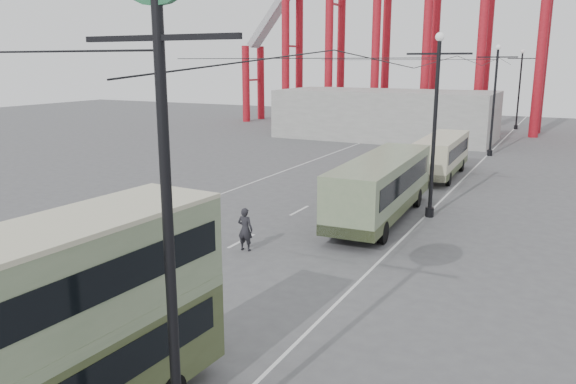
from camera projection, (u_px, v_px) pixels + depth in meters
The scene contains 11 objects.
ground at pixel (89, 341), 16.26m from camera, with size 160.00×160.00×0.00m, color #4F5052.
road_markings at pixel (328, 197), 33.73m from camera, with size 12.52×120.00×0.01m.
lamp_post_near at pixel (160, 65), 9.40m from camera, with size 3.20×0.44×10.80m.
lamp_post_mid at pixel (435, 127), 28.33m from camera, with size 3.20×0.44×9.32m.
lamp_post_far at pixel (494, 101), 47.41m from camera, with size 3.20×0.44×9.32m.
lamp_post_distant at pixel (519, 90), 66.49m from camera, with size 3.20×0.44×9.32m.
fairground_shed at pixel (385, 114), 59.12m from camera, with size 22.00×10.00×5.00m, color gray.
double_decker_bus at pixel (37, 338), 10.87m from camera, with size 2.77×9.07×4.81m.
single_decker_green at pixel (382, 185), 28.47m from camera, with size 3.05×11.36×3.19m.
single_decker_cream at pixel (442, 154), 39.35m from camera, with size 2.57×9.18×2.84m.
pedestrian at pixel (245, 229), 23.93m from camera, with size 0.69×0.45×1.89m, color black.
Camera 1 is at (11.90, -10.60, 7.91)m, focal length 35.00 mm.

